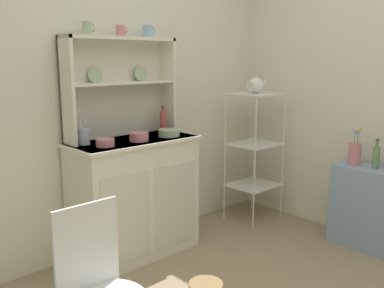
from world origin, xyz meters
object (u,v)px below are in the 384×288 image
(bowl_mixing_large, at_px, (105,143))
(jam_bottle, at_px, (163,121))
(bakers_rack, at_px, (254,141))
(utensil_jar, at_px, (84,136))
(cup_sage_0, at_px, (87,28))
(hutch_shelf_unit, at_px, (119,80))
(wire_chair, at_px, (98,282))
(hutch_cabinet, at_px, (135,196))
(flower_vase, at_px, (355,152))
(porcelain_teapot, at_px, (256,85))
(side_shelf_blue, at_px, (365,207))
(oil_bottle, at_px, (376,157))

(bowl_mixing_large, xyz_separation_m, jam_bottle, (0.62, 0.16, 0.06))
(bakers_rack, xyz_separation_m, utensil_jar, (-1.56, 0.22, 0.21))
(bowl_mixing_large, bearing_deg, cup_sage_0, 84.72)
(cup_sage_0, height_order, bowl_mixing_large, cup_sage_0)
(hutch_shelf_unit, bearing_deg, cup_sage_0, -170.98)
(wire_chair, bearing_deg, jam_bottle, 29.39)
(jam_bottle, bearing_deg, hutch_shelf_unit, 167.58)
(hutch_cabinet, xyz_separation_m, wire_chair, (-0.90, -1.00, 0.06))
(bowl_mixing_large, height_order, flower_vase, flower_vase)
(wire_chair, distance_m, porcelain_teapot, 2.39)
(side_shelf_blue, bearing_deg, wire_chair, 177.48)
(side_shelf_blue, relative_size, porcelain_teapot, 2.80)
(porcelain_teapot, bearing_deg, utensil_jar, 172.17)
(bakers_rack, relative_size, wire_chair, 1.36)
(bakers_rack, bearing_deg, jam_bottle, 165.57)
(bakers_rack, distance_m, oil_bottle, 1.03)
(bakers_rack, distance_m, wire_chair, 2.30)
(hutch_shelf_unit, relative_size, porcelain_teapot, 3.87)
(utensil_jar, bearing_deg, wire_chair, -116.98)
(bowl_mixing_large, distance_m, jam_bottle, 0.65)
(jam_bottle, bearing_deg, porcelain_teapot, -14.46)
(hutch_shelf_unit, height_order, flower_vase, hutch_shelf_unit)
(bakers_rack, distance_m, bowl_mixing_large, 1.50)
(cup_sage_0, bearing_deg, flower_vase, -33.73)
(hutch_cabinet, distance_m, porcelain_teapot, 1.45)
(side_shelf_blue, bearing_deg, hutch_cabinet, 141.77)
(hutch_shelf_unit, xyz_separation_m, bakers_rack, (1.22, -0.30, -0.57))
(hutch_shelf_unit, distance_m, porcelain_teapot, 1.25)
(hutch_shelf_unit, xyz_separation_m, utensil_jar, (-0.35, -0.08, -0.36))
(bowl_mixing_large, xyz_separation_m, utensil_jar, (-0.07, 0.15, 0.03))
(flower_vase, bearing_deg, bowl_mixing_large, 151.45)
(hutch_cabinet, relative_size, utensil_jar, 3.78)
(flower_vase, bearing_deg, side_shelf_blue, -89.70)
(hutch_shelf_unit, height_order, bakers_rack, hutch_shelf_unit)
(hutch_cabinet, xyz_separation_m, porcelain_teapot, (1.21, -0.14, 0.77))
(bakers_rack, relative_size, oil_bottle, 5.05)
(utensil_jar, bearing_deg, hutch_shelf_unit, 13.66)
(jam_bottle, relative_size, flower_vase, 0.70)
(hutch_cabinet, bearing_deg, side_shelf_blue, -38.23)
(bowl_mixing_large, relative_size, porcelain_teapot, 0.55)
(cup_sage_0, distance_m, flower_vase, 2.20)
(jam_bottle, bearing_deg, flower_vase, -45.51)
(hutch_shelf_unit, relative_size, bakers_rack, 0.76)
(hutch_cabinet, relative_size, side_shelf_blue, 1.49)
(hutch_shelf_unit, distance_m, side_shelf_blue, 2.13)
(bakers_rack, distance_m, cup_sage_0, 1.76)
(hutch_shelf_unit, distance_m, flower_vase, 1.90)
(jam_bottle, height_order, oil_bottle, jam_bottle)
(hutch_shelf_unit, relative_size, jam_bottle, 4.17)
(hutch_shelf_unit, bearing_deg, bowl_mixing_large, -139.36)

